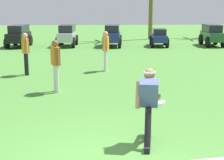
{
  "coord_description": "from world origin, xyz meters",
  "views": [
    {
      "loc": [
        -0.19,
        -5.04,
        2.56
      ],
      "look_at": [
        0.25,
        2.52,
        0.9
      ],
      "focal_mm": 55.0,
      "sensor_mm": 36.0,
      "label": 1
    }
  ],
  "objects": [
    {
      "name": "parked_car_slot_f",
      "position": [
        4.02,
        16.42,
        0.56
      ],
      "size": [
        1.31,
        2.29,
        1.1
      ],
      "color": "navy",
      "rests_on": "ground_plane"
    },
    {
      "name": "frisbee_in_flight",
      "position": [
        1.13,
        1.49,
        0.64
      ],
      "size": [
        0.32,
        0.32,
        0.11
      ],
      "color": "white"
    },
    {
      "name": "teammate_midfield",
      "position": [
        -2.65,
        7.69,
        0.94
      ],
      "size": [
        0.33,
        0.48,
        1.56
      ],
      "color": "black",
      "rests_on": "ground_plane"
    },
    {
      "name": "parked_car_slot_d",
      "position": [
        -1.76,
        16.76,
        0.72
      ],
      "size": [
        1.29,
        2.46,
        1.34
      ],
      "color": "#B7BABF",
      "rests_on": "ground_plane"
    },
    {
      "name": "parked_car_slot_g",
      "position": [
        7.41,
        16.43,
        0.72
      ],
      "size": [
        1.27,
        2.45,
        1.34
      ],
      "color": "#235133",
      "rests_on": "ground_plane"
    },
    {
      "name": "teammate_deep",
      "position": [
        -1.28,
        5.05,
        0.94
      ],
      "size": [
        0.31,
        0.48,
        1.56
      ],
      "color": "silver",
      "rests_on": "ground_plane"
    },
    {
      "name": "parked_car_slot_e",
      "position": [
        1.07,
        16.52,
        0.72
      ],
      "size": [
        1.38,
        2.49,
        1.34
      ],
      "color": "navy",
      "rests_on": "ground_plane"
    },
    {
      "name": "frisbee_thrower",
      "position": [
        0.85,
        1.04,
        0.8
      ],
      "size": [
        0.59,
        1.07,
        1.41
      ],
      "color": "black",
      "rests_on": "ground_plane"
    },
    {
      "name": "teammate_near_sideline",
      "position": [
        0.33,
        8.32,
        0.94
      ],
      "size": [
        0.28,
        0.49,
        1.56
      ],
      "color": "silver",
      "rests_on": "ground_plane"
    },
    {
      "name": "parked_car_slot_c",
      "position": [
        -4.73,
        16.56,
        0.72
      ],
      "size": [
        1.34,
        2.47,
        1.34
      ],
      "color": "black",
      "rests_on": "ground_plane"
    }
  ]
}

